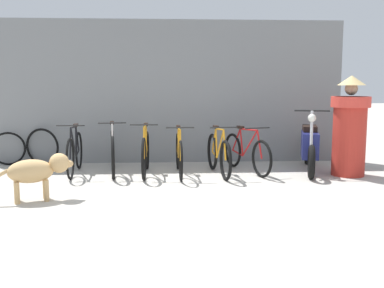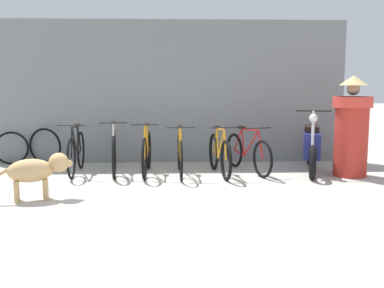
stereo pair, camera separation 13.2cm
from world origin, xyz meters
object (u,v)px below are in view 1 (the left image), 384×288
object	(u,v)px
bicycle_3	(179,154)
spare_tire_right	(8,149)
motorcycle	(309,147)
bicycle_2	(145,153)
bicycle_1	(113,152)
stray_dog	(38,170)
person_in_robes	(350,127)
bicycle_5	(246,153)
bicycle_0	(75,153)
bicycle_4	(218,155)
spare_tire_left	(42,147)

from	to	relation	value
bicycle_3	spare_tire_right	world-z (taller)	bicycle_3
motorcycle	bicycle_2	bearing A→B (deg)	-72.89
bicycle_1	spare_tire_right	size ratio (longest dim) A/B	2.67
bicycle_2	stray_dog	size ratio (longest dim) A/B	1.58
motorcycle	person_in_robes	size ratio (longest dim) A/B	1.13
bicycle_3	motorcycle	distance (m)	2.34
bicycle_5	bicycle_0	bearing A→B (deg)	-108.09
bicycle_4	spare_tire_left	world-z (taller)	bicycle_4
bicycle_1	stray_dog	xyz separation A→B (m)	(-0.78, -1.81, 0.03)
spare_tire_right	stray_dog	bearing A→B (deg)	-64.30
bicycle_5	spare_tire_left	size ratio (longest dim) A/B	2.29
bicycle_1	spare_tire_right	bearing A→B (deg)	-120.35
bicycle_5	motorcycle	xyz separation A→B (m)	(1.13, -0.02, 0.11)
bicycle_0	bicycle_3	size ratio (longest dim) A/B	0.97
stray_dog	spare_tire_right	world-z (taller)	spare_tire_right
bicycle_3	spare_tire_right	distance (m)	3.43
motorcycle	spare_tire_right	xyz separation A→B (m)	(-5.58, 0.94, -0.12)
bicycle_5	spare_tire_left	xyz separation A→B (m)	(-3.80, 0.90, 0.02)
bicycle_0	motorcycle	size ratio (longest dim) A/B	0.85
spare_tire_left	bicycle_5	bearing A→B (deg)	-13.36
bicycle_2	bicycle_5	bearing A→B (deg)	94.76
bicycle_0	person_in_robes	xyz separation A→B (m)	(4.69, -0.40, 0.47)
stray_dog	person_in_robes	xyz separation A→B (m)	(4.82, 1.40, 0.43)
person_in_robes	spare_tire_left	distance (m)	5.66
bicycle_1	motorcycle	xyz separation A→B (m)	(3.49, -0.03, 0.07)
bicycle_4	bicycle_5	distance (m)	0.57
bicycle_0	spare_tire_right	world-z (taller)	bicycle_0
person_in_robes	spare_tire_left	world-z (taller)	person_in_robes
bicycle_0	spare_tire_left	distance (m)	1.21
spare_tire_left	spare_tire_right	distance (m)	0.65
bicycle_2	spare_tire_right	distance (m)	2.86
bicycle_4	spare_tire_left	bearing A→B (deg)	-115.79
bicycle_4	bicycle_5	xyz separation A→B (m)	(0.52, 0.22, -0.01)
bicycle_5	person_in_robes	bearing A→B (deg)	58.33
bicycle_3	motorcycle	xyz separation A→B (m)	(2.33, 0.17, 0.09)
bicycle_0	bicycle_5	distance (m)	3.00
bicycle_4	spare_tire_right	world-z (taller)	bicycle_4
bicycle_2	spare_tire_left	world-z (taller)	bicycle_2
spare_tire_right	bicycle_5	bearing A→B (deg)	-11.60
bicycle_2	spare_tire_right	world-z (taller)	bicycle_2
bicycle_4	bicycle_0	bearing A→B (deg)	-101.87
bicycle_1	spare_tire_left	distance (m)	1.70
spare_tire_left	person_in_robes	bearing A→B (deg)	-13.40
bicycle_0	bicycle_1	distance (m)	0.65
bicycle_0	bicycle_1	xyz separation A→B (m)	(0.65, 0.01, 0.01)
bicycle_1	bicycle_3	xyz separation A→B (m)	(1.15, -0.20, -0.02)
spare_tire_left	spare_tire_right	size ratio (longest dim) A/B	1.11
bicycle_1	bicycle_2	distance (m)	0.59
bicycle_2	motorcycle	bearing A→B (deg)	92.74
bicycle_1	bicycle_4	size ratio (longest dim) A/B	1.07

